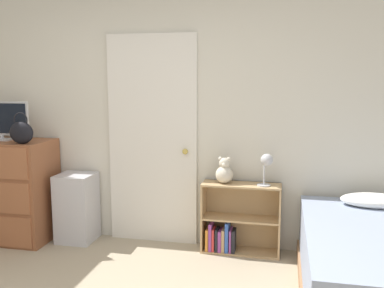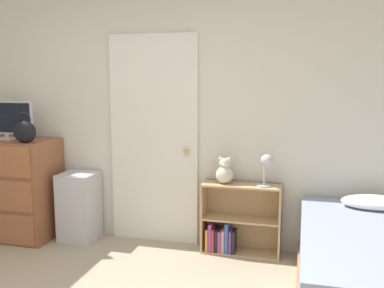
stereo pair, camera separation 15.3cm
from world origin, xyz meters
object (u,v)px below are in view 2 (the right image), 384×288
(dresser, at_px, (13,188))
(desk_lamp, at_px, (267,164))
(tv, at_px, (6,119))
(storage_bin, at_px, (79,206))
(teddy_bear, at_px, (225,172))
(handbag, at_px, (25,131))
(bookshelf, at_px, (235,225))

(dresser, bearing_deg, desk_lamp, 2.37)
(tv, relative_size, storage_bin, 0.89)
(storage_bin, xyz_separation_m, teddy_bear, (1.51, 0.05, 0.43))
(dresser, xyz_separation_m, desk_lamp, (2.62, 0.11, 0.37))
(dresser, bearing_deg, teddy_bear, 3.79)
(handbag, distance_m, desk_lamp, 2.34)
(handbag, height_order, bookshelf, handbag)
(bookshelf, bearing_deg, teddy_bear, -175.53)
(bookshelf, relative_size, desk_lamp, 2.44)
(tv, distance_m, teddy_bear, 2.32)
(storage_bin, distance_m, desk_lamp, 1.98)
(dresser, relative_size, teddy_bear, 4.06)
(storage_bin, distance_m, bookshelf, 1.62)
(tv, distance_m, desk_lamp, 2.68)
(tv, distance_m, storage_bin, 1.17)
(dresser, xyz_separation_m, handbag, (0.31, -0.17, 0.63))
(desk_lamp, bearing_deg, bookshelf, 170.78)
(dresser, bearing_deg, bookshelf, 3.82)
(teddy_bear, height_order, desk_lamp, desk_lamp)
(dresser, bearing_deg, handbag, -29.34)
(storage_bin, bearing_deg, bookshelf, 2.07)
(tv, distance_m, bookshelf, 2.57)
(bookshelf, xyz_separation_m, desk_lamp, (0.29, -0.05, 0.62))
(handbag, distance_m, bookshelf, 2.22)
(dresser, relative_size, bookshelf, 1.39)
(tv, relative_size, teddy_bear, 2.43)
(storage_bin, height_order, desk_lamp, desk_lamp)
(handbag, bearing_deg, tv, 151.71)
(storage_bin, bearing_deg, teddy_bear, 1.91)
(tv, height_order, teddy_bear, tv)
(bookshelf, height_order, teddy_bear, teddy_bear)
(bookshelf, bearing_deg, tv, -176.65)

